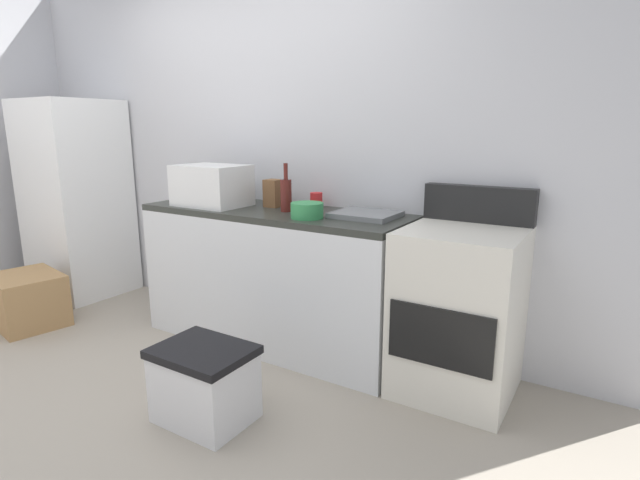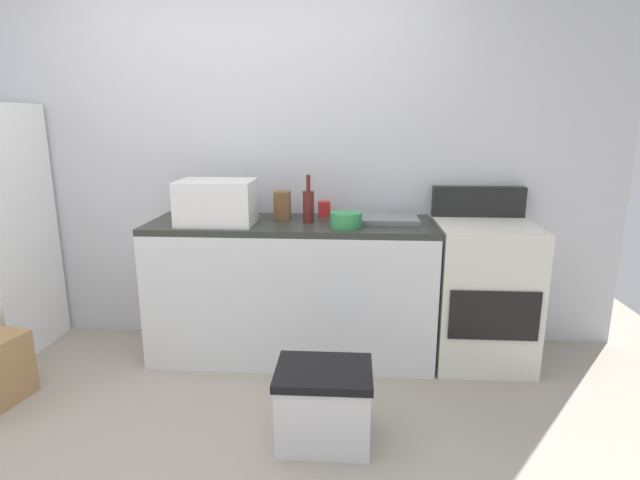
{
  "view_description": "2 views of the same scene",
  "coord_description": "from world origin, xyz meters",
  "px_view_note": "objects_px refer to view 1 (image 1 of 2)",
  "views": [
    {
      "loc": [
        2.2,
        -1.3,
        1.42
      ],
      "look_at": [
        0.75,
        1.03,
        0.79
      ],
      "focal_mm": 27.79,
      "sensor_mm": 36.0,
      "label": 1
    },
    {
      "loc": [
        0.69,
        -1.91,
        1.54
      ],
      "look_at": [
        0.49,
        1.08,
        0.81
      ],
      "focal_mm": 28.28,
      "sensor_mm": 36.0,
      "label": 2
    }
  ],
  "objects_px": {
    "wine_bottle": "(286,194)",
    "knife_block": "(273,193)",
    "refrigerator": "(77,199)",
    "mixing_bowl": "(307,210)",
    "cardboard_box_medium": "(28,300)",
    "coffee_mug": "(316,200)",
    "storage_bin": "(205,384)",
    "microwave": "(212,185)",
    "stove_oven": "(459,309)"
  },
  "relations": [
    {
      "from": "microwave",
      "to": "mixing_bowl",
      "type": "height_order",
      "value": "microwave"
    },
    {
      "from": "microwave",
      "to": "knife_block",
      "type": "xyz_separation_m",
      "value": [
        0.38,
        0.17,
        -0.05
      ]
    },
    {
      "from": "coffee_mug",
      "to": "wine_bottle",
      "type": "bearing_deg",
      "value": -112.05
    },
    {
      "from": "refrigerator",
      "to": "microwave",
      "type": "xyz_separation_m",
      "value": [
        1.6,
        -0.03,
        0.22
      ]
    },
    {
      "from": "coffee_mug",
      "to": "cardboard_box_medium",
      "type": "height_order",
      "value": "coffee_mug"
    },
    {
      "from": "knife_block",
      "to": "storage_bin",
      "type": "bearing_deg",
      "value": -72.09
    },
    {
      "from": "storage_bin",
      "to": "knife_block",
      "type": "bearing_deg",
      "value": 107.91
    },
    {
      "from": "refrigerator",
      "to": "wine_bottle",
      "type": "bearing_deg",
      "value": 0.82
    },
    {
      "from": "coffee_mug",
      "to": "storage_bin",
      "type": "relative_size",
      "value": 0.22
    },
    {
      "from": "stove_oven",
      "to": "coffee_mug",
      "type": "distance_m",
      "value": 1.15
    },
    {
      "from": "wine_bottle",
      "to": "mixing_bowl",
      "type": "height_order",
      "value": "wine_bottle"
    },
    {
      "from": "stove_oven",
      "to": "storage_bin",
      "type": "distance_m",
      "value": 1.37
    },
    {
      "from": "wine_bottle",
      "to": "coffee_mug",
      "type": "xyz_separation_m",
      "value": [
        0.09,
        0.21,
        -0.06
      ]
    },
    {
      "from": "coffee_mug",
      "to": "mixing_bowl",
      "type": "xyz_separation_m",
      "value": [
        0.15,
        -0.34,
        -0.0
      ]
    },
    {
      "from": "refrigerator",
      "to": "coffee_mug",
      "type": "relative_size",
      "value": 16.32
    },
    {
      "from": "knife_block",
      "to": "stove_oven",
      "type": "bearing_deg",
      "value": -3.62
    },
    {
      "from": "stove_oven",
      "to": "microwave",
      "type": "distance_m",
      "value": 1.76
    },
    {
      "from": "mixing_bowl",
      "to": "storage_bin",
      "type": "xyz_separation_m",
      "value": [
        -0.09,
        -0.79,
        -0.75
      ]
    },
    {
      "from": "stove_oven",
      "to": "microwave",
      "type": "relative_size",
      "value": 2.39
    },
    {
      "from": "wine_bottle",
      "to": "cardboard_box_medium",
      "type": "bearing_deg",
      "value": -158.75
    },
    {
      "from": "coffee_mug",
      "to": "knife_block",
      "type": "height_order",
      "value": "knife_block"
    },
    {
      "from": "knife_block",
      "to": "storage_bin",
      "type": "distance_m",
      "value": 1.33
    },
    {
      "from": "coffee_mug",
      "to": "cardboard_box_medium",
      "type": "distance_m",
      "value": 2.25
    },
    {
      "from": "microwave",
      "to": "coffee_mug",
      "type": "xyz_separation_m",
      "value": [
        0.65,
        0.28,
        -0.09
      ]
    },
    {
      "from": "stove_oven",
      "to": "wine_bottle",
      "type": "relative_size",
      "value": 3.67
    },
    {
      "from": "storage_bin",
      "to": "refrigerator",
      "type": "bearing_deg",
      "value": 159.14
    },
    {
      "from": "microwave",
      "to": "mixing_bowl",
      "type": "bearing_deg",
      "value": -4.14
    },
    {
      "from": "coffee_mug",
      "to": "refrigerator",
      "type": "bearing_deg",
      "value": -173.78
    },
    {
      "from": "mixing_bowl",
      "to": "cardboard_box_medium",
      "type": "xyz_separation_m",
      "value": [
        -2.06,
        -0.59,
        -0.76
      ]
    },
    {
      "from": "refrigerator",
      "to": "coffee_mug",
      "type": "bearing_deg",
      "value": 6.22
    },
    {
      "from": "microwave",
      "to": "cardboard_box_medium",
      "type": "xyz_separation_m",
      "value": [
        -1.26,
        -0.64,
        -0.85
      ]
    },
    {
      "from": "refrigerator",
      "to": "mixing_bowl",
      "type": "distance_m",
      "value": 2.4
    },
    {
      "from": "wine_bottle",
      "to": "knife_block",
      "type": "bearing_deg",
      "value": 149.45
    },
    {
      "from": "stove_oven",
      "to": "microwave",
      "type": "bearing_deg",
      "value": -176.92
    },
    {
      "from": "refrigerator",
      "to": "mixing_bowl",
      "type": "height_order",
      "value": "refrigerator"
    },
    {
      "from": "stove_oven",
      "to": "wine_bottle",
      "type": "height_order",
      "value": "wine_bottle"
    },
    {
      "from": "wine_bottle",
      "to": "storage_bin",
      "type": "relative_size",
      "value": 0.65
    },
    {
      "from": "knife_block",
      "to": "cardboard_box_medium",
      "type": "relative_size",
      "value": 0.35
    },
    {
      "from": "refrigerator",
      "to": "stove_oven",
      "type": "bearing_deg",
      "value": 0.97
    },
    {
      "from": "cardboard_box_medium",
      "to": "storage_bin",
      "type": "bearing_deg",
      "value": -5.9
    },
    {
      "from": "refrigerator",
      "to": "knife_block",
      "type": "relative_size",
      "value": 9.07
    },
    {
      "from": "knife_block",
      "to": "refrigerator",
      "type": "bearing_deg",
      "value": -176.06
    },
    {
      "from": "wine_bottle",
      "to": "knife_block",
      "type": "distance_m",
      "value": 0.21
    },
    {
      "from": "microwave",
      "to": "storage_bin",
      "type": "relative_size",
      "value": 1.0
    },
    {
      "from": "cardboard_box_medium",
      "to": "coffee_mug",
      "type": "bearing_deg",
      "value": 25.8
    },
    {
      "from": "knife_block",
      "to": "mixing_bowl",
      "type": "height_order",
      "value": "knife_block"
    },
    {
      "from": "wine_bottle",
      "to": "coffee_mug",
      "type": "distance_m",
      "value": 0.24
    },
    {
      "from": "stove_oven",
      "to": "knife_block",
      "type": "xyz_separation_m",
      "value": [
        -1.29,
        0.08,
        0.52
      ]
    },
    {
      "from": "mixing_bowl",
      "to": "microwave",
      "type": "bearing_deg",
      "value": 175.86
    },
    {
      "from": "mixing_bowl",
      "to": "storage_bin",
      "type": "distance_m",
      "value": 1.09
    }
  ]
}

